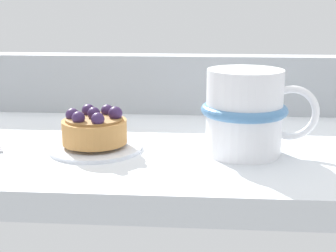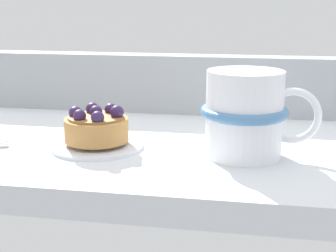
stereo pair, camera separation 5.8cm
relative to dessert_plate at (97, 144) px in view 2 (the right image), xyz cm
name	(u,v)px [view 2 (the right image)]	position (x,y,z in cm)	size (l,w,h in cm)	color
ground_plane	(163,151)	(7.25, 4.94, -1.99)	(77.67, 37.53, 3.13)	silver
window_rail_back	(183,84)	(7.25, 21.51, 4.13)	(76.12, 4.38, 9.09)	#9EA3A8
dessert_plate	(97,144)	(0.00, 0.00, 0.00)	(11.24, 11.24, 0.90)	silver
raspberry_tart	(96,126)	(0.00, 0.01, 2.24)	(7.71, 7.71, 4.41)	#B77F42
coffee_mug	(246,114)	(17.79, -0.06, 4.57)	(13.52, 9.96, 9.90)	white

